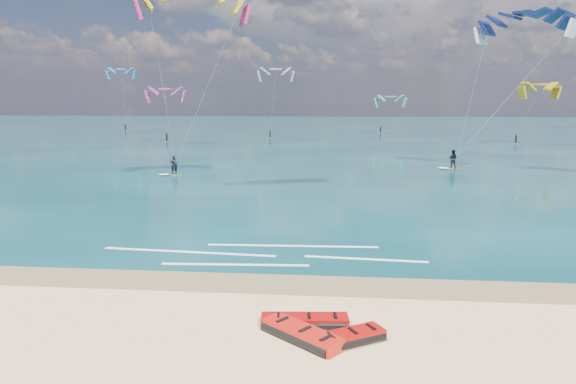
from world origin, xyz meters
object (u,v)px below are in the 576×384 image
object	(u,v)px
packed_kite_left	(305,326)
packed_kite_mid	(301,340)
kitesurfer_far	(490,82)
packed_kite_right	(350,342)
kitesurfer_main	(183,80)

from	to	relation	value
packed_kite_left	packed_kite_mid	world-z (taller)	packed_kite_mid
packed_kite_left	kitesurfer_far	size ratio (longest dim) A/B	0.18
packed_kite_mid	kitesurfer_far	bearing A→B (deg)	106.60
kitesurfer_far	packed_kite_right	bearing A→B (deg)	-128.36
packed_kite_left	kitesurfer_far	distance (m)	41.15
kitesurfer_main	kitesurfer_far	xyz separation A→B (m)	(27.88, 8.64, 0.02)
packed_kite_left	kitesurfer_main	distance (m)	32.05
packed_kite_right	packed_kite_left	bearing A→B (deg)	113.37
packed_kite_mid	packed_kite_right	bearing A→B (deg)	37.11
packed_kite_left	kitesurfer_main	world-z (taller)	kitesurfer_main
packed_kite_mid	kitesurfer_main	bearing A→B (deg)	151.62
packed_kite_left	kitesurfer_far	xyz separation A→B (m)	(15.75, 36.98, 8.77)
packed_kite_right	kitesurfer_main	size ratio (longest dim) A/B	0.14
packed_kite_mid	packed_kite_right	world-z (taller)	packed_kite_mid
kitesurfer_main	packed_kite_right	bearing A→B (deg)	-72.15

